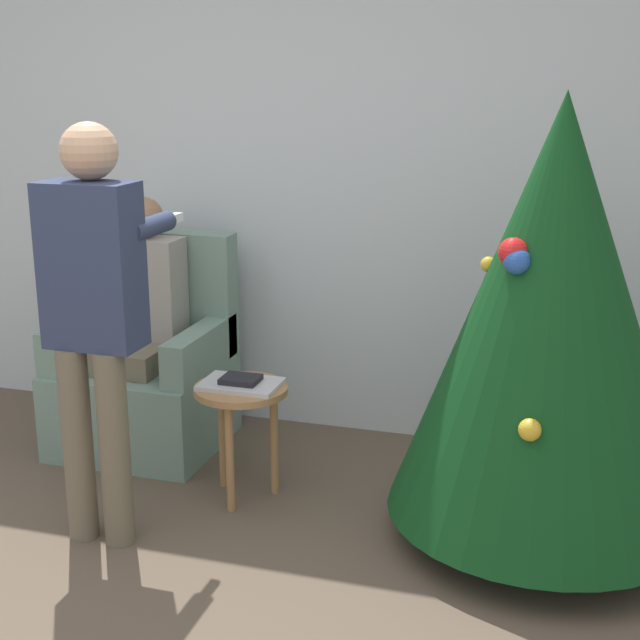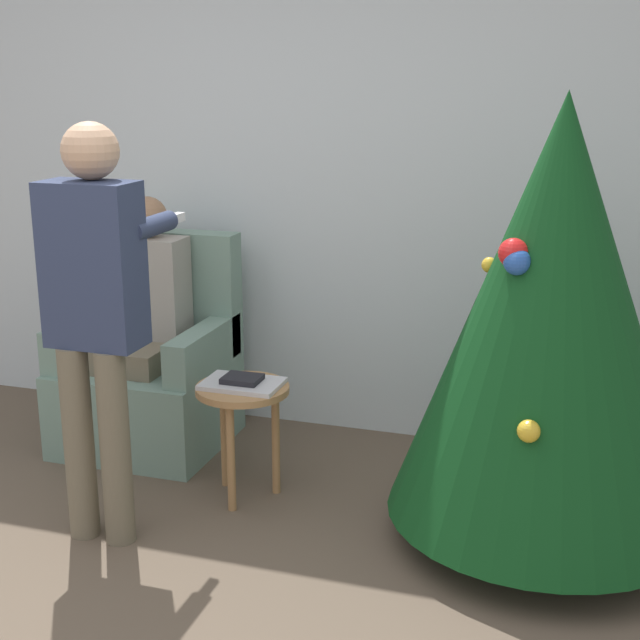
% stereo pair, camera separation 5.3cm
% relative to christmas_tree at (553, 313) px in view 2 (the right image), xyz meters
% --- Properties ---
extents(wall_back, '(8.00, 0.06, 2.70)m').
position_rel_christmas_tree_xyz_m(wall_back, '(-1.39, 0.92, 0.41)').
color(wall_back, silver).
rests_on(wall_back, ground_plane).
extents(christmas_tree, '(1.22, 1.22, 1.76)m').
position_rel_christmas_tree_xyz_m(christmas_tree, '(0.00, 0.00, 0.00)').
color(christmas_tree, brown).
rests_on(christmas_tree, ground_plane).
extents(armchair, '(0.77, 0.71, 1.05)m').
position_rel_christmas_tree_xyz_m(armchair, '(-1.96, 0.44, -0.59)').
color(armchair, gray).
rests_on(armchair, ground_plane).
extents(person_seated, '(0.36, 0.46, 1.24)m').
position_rel_christmas_tree_xyz_m(person_seated, '(-1.96, 0.40, -0.26)').
color(person_seated, '#6B604C').
rests_on(person_seated, ground_plane).
extents(person_standing, '(0.39, 0.57, 1.65)m').
position_rel_christmas_tree_xyz_m(person_standing, '(-1.68, -0.47, 0.03)').
color(person_standing, '#6B604C').
rests_on(person_standing, ground_plane).
extents(side_stool, '(0.41, 0.41, 0.52)m').
position_rel_christmas_tree_xyz_m(side_stool, '(-1.27, -0.01, -0.51)').
color(side_stool, '#A37547').
rests_on(side_stool, ground_plane).
extents(laptop, '(0.34, 0.23, 0.02)m').
position_rel_christmas_tree_xyz_m(laptop, '(-1.27, -0.01, -0.42)').
color(laptop, silver).
rests_on(laptop, side_stool).
extents(book, '(0.16, 0.13, 0.02)m').
position_rel_christmas_tree_xyz_m(book, '(-1.27, -0.01, -0.39)').
color(book, black).
rests_on(book, laptop).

